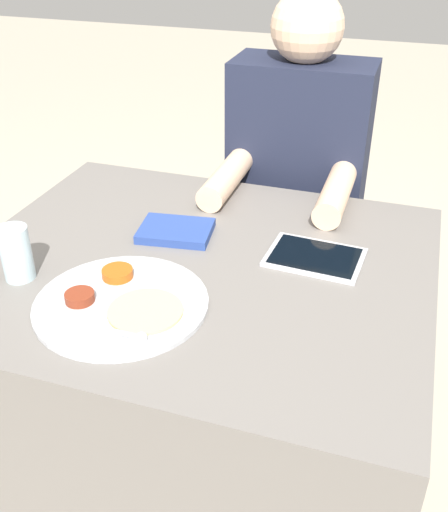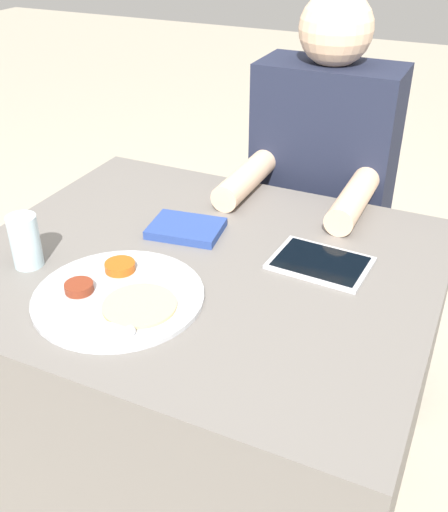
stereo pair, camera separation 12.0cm
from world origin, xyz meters
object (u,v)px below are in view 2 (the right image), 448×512
at_px(person_diner, 318,214).
at_px(drinking_glass, 25,241).
at_px(red_notebook, 186,229).
at_px(tablet_device, 320,263).
at_px(thali_tray, 119,296).

xyz_separation_m(person_diner, drinking_glass, (-0.42, -0.76, 0.20)).
xyz_separation_m(red_notebook, tablet_device, (0.33, -0.01, -0.00)).
bearing_deg(thali_tray, red_notebook, 91.39).
bearing_deg(drinking_glass, person_diner, 61.20).
distance_m(red_notebook, drinking_glass, 0.36).
xyz_separation_m(thali_tray, drinking_glass, (-0.24, 0.03, 0.05)).
bearing_deg(thali_tray, drinking_glass, 174.08).
relative_size(red_notebook, drinking_glass, 1.56).
distance_m(thali_tray, drinking_glass, 0.25).
xyz_separation_m(tablet_device, drinking_glass, (-0.57, -0.26, 0.05)).
bearing_deg(red_notebook, person_diner, 69.79).
relative_size(tablet_device, person_diner, 0.18).
bearing_deg(red_notebook, drinking_glass, -131.43).
bearing_deg(red_notebook, tablet_device, -0.89).
relative_size(thali_tray, red_notebook, 1.86).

